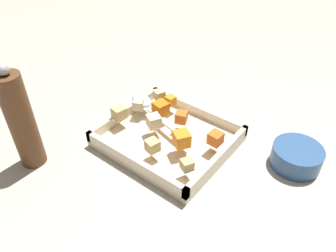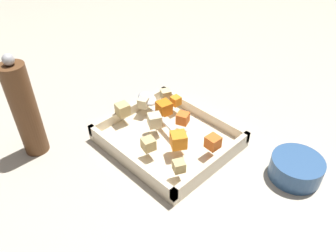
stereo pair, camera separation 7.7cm
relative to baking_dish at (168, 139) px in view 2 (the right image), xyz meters
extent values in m
plane|color=#BCB29E|center=(-0.01, -0.01, -0.01)|extent=(4.00, 4.00, 0.00)
cube|color=beige|center=(0.00, 0.00, 0.00)|extent=(0.29, 0.26, 0.01)
cube|color=beige|center=(0.00, -0.12, 0.02)|extent=(0.29, 0.01, 0.03)
cube|color=beige|center=(0.00, 0.12, 0.02)|extent=(0.29, 0.01, 0.03)
cube|color=beige|center=(-0.14, 0.00, 0.02)|extent=(0.01, 0.26, 0.03)
cube|color=beige|center=(0.14, 0.00, 0.02)|extent=(0.01, 0.26, 0.03)
cube|color=orange|center=(0.05, -0.04, 0.05)|extent=(0.04, 0.04, 0.03)
cube|color=orange|center=(-0.06, 0.02, 0.05)|extent=(0.05, 0.05, 0.03)
cube|color=orange|center=(0.06, -0.09, 0.04)|extent=(0.02, 0.02, 0.02)
cube|color=orange|center=(-0.11, -0.03, 0.04)|extent=(0.03, 0.03, 0.03)
cube|color=orange|center=(-0.01, -0.04, 0.04)|extent=(0.03, 0.03, 0.03)
cube|color=beige|center=(0.11, -0.02, 0.04)|extent=(0.03, 0.03, 0.02)
cube|color=tan|center=(-0.02, 0.08, 0.04)|extent=(0.03, 0.03, 0.03)
cube|color=tan|center=(-0.11, 0.08, 0.04)|extent=(0.03, 0.03, 0.02)
cube|color=beige|center=(0.03, 0.01, 0.04)|extent=(0.04, 0.04, 0.03)
cube|color=tan|center=(0.12, 0.04, 0.04)|extent=(0.03, 0.03, 0.03)
cube|color=#E0CC89|center=(0.10, -0.09, 0.04)|extent=(0.03, 0.03, 0.02)
ellipsoid|color=silver|center=(0.12, -0.04, 0.04)|extent=(0.08, 0.06, 0.02)
cube|color=silver|center=(0.01, -0.01, 0.03)|extent=(0.16, 0.05, 0.01)
cylinder|color=brown|center=(0.20, 0.24, 0.10)|extent=(0.05, 0.05, 0.22)
sphere|color=#B7B7BC|center=(0.20, 0.24, 0.22)|extent=(0.02, 0.02, 0.02)
cylinder|color=#33598C|center=(-0.27, -0.12, 0.01)|extent=(0.11, 0.11, 0.05)
camera|label=1|loc=(-0.37, 0.47, 0.52)|focal=35.07mm
camera|label=2|loc=(-0.43, 0.42, 0.52)|focal=35.07mm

